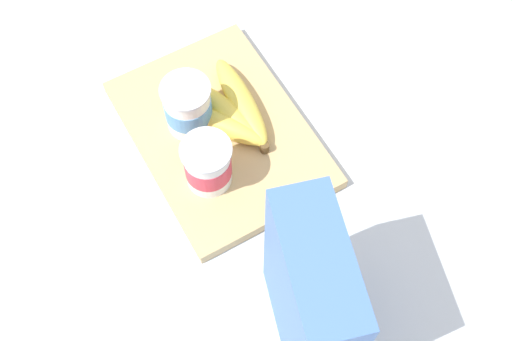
# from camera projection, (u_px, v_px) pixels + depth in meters

# --- Properties ---
(ground_plane) EXTENTS (2.40, 2.40, 0.00)m
(ground_plane) POSITION_uv_depth(u_px,v_px,m) (221.00, 137.00, 1.04)
(ground_plane) COLOR silver
(cutting_board) EXTENTS (0.34, 0.25, 0.02)m
(cutting_board) POSITION_uv_depth(u_px,v_px,m) (221.00, 134.00, 1.03)
(cutting_board) COLOR tan
(cutting_board) RESTS_ON ground_plane
(cereal_box) EXTENTS (0.18, 0.12, 0.27)m
(cereal_box) POSITION_uv_depth(u_px,v_px,m) (310.00, 296.00, 0.78)
(cereal_box) COLOR #4770B7
(cereal_box) RESTS_ON ground_plane
(yogurt_cup_front) EXTENTS (0.07, 0.07, 0.09)m
(yogurt_cup_front) POSITION_uv_depth(u_px,v_px,m) (208.00, 164.00, 0.94)
(yogurt_cup_front) COLOR white
(yogurt_cup_front) RESTS_ON cutting_board
(yogurt_cup_back) EXTENTS (0.07, 0.07, 0.09)m
(yogurt_cup_back) POSITION_uv_depth(u_px,v_px,m) (188.00, 107.00, 0.99)
(yogurt_cup_back) COLOR white
(yogurt_cup_back) RESTS_ON cutting_board
(banana_bunch) EXTENTS (0.18, 0.13, 0.04)m
(banana_bunch) POSITION_uv_depth(u_px,v_px,m) (231.00, 113.00, 1.01)
(banana_bunch) COLOR #F1D04B
(banana_bunch) RESTS_ON cutting_board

